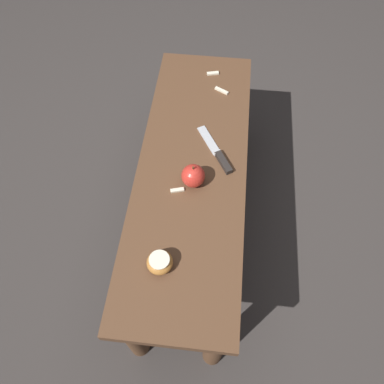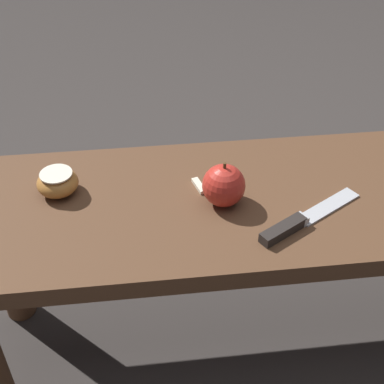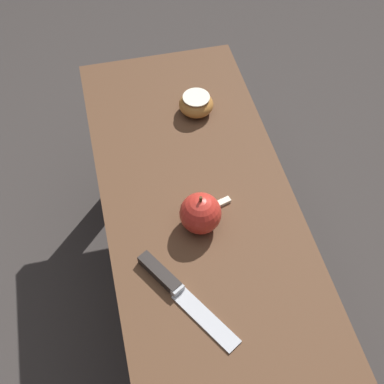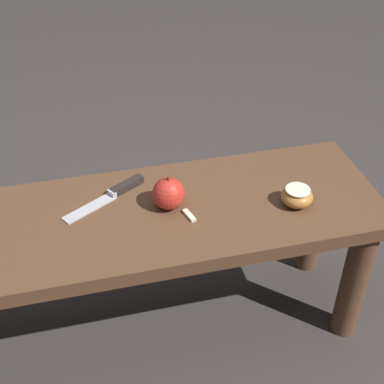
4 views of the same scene
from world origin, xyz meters
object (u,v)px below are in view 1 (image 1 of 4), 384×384
Objects in this scene: wooden_bench at (192,179)px; knife at (219,156)px; apple_cut at (160,262)px; apple_whole at (193,176)px.

knife is (-0.05, 0.10, 0.10)m from wooden_bench.
wooden_bench is 15.25× the size of apple_cut.
apple_cut is (0.39, -0.06, 0.11)m from wooden_bench.
wooden_bench is 0.15m from apple_whole.
apple_whole reaches higher than knife.
apple_whole reaches higher than wooden_bench.
apple_cut is (0.44, -0.15, 0.02)m from knife.
wooden_bench is 13.28× the size of apple_whole.
knife is 0.15m from apple_whole.
apple_cut is (0.32, -0.07, -0.02)m from apple_whole.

